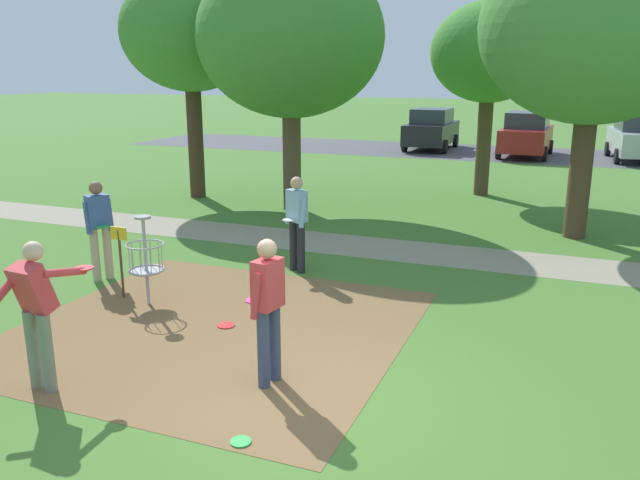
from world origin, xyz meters
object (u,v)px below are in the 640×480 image
Objects in this scene: tree_mid_left at (596,27)px; parked_car_leftmost at (432,129)px; frisbee_near_basket at (241,442)px; tree_mid_right at (291,38)px; player_throwing at (99,225)px; parked_car_center_left at (526,134)px; frisbee_mid_grass at (226,325)px; player_waiting_right at (268,304)px; tree_mid_center at (490,53)px; disc_golf_basket at (143,256)px; tree_near_right at (190,33)px; parked_car_center_right at (638,137)px; player_waiting_left at (297,219)px.

parked_car_leftmost is at bearing 113.12° from tree_mid_left.
frisbee_near_basket is 11.65m from tree_mid_right.
player_throwing is 0.27× the size of tree_mid_right.
parked_car_center_left is (4.76, 13.39, -3.34)m from tree_mid_right.
frisbee_mid_grass is at bearing 122.50° from frisbee_near_basket.
tree_mid_left is 16.44m from parked_car_leftmost.
player_throwing is 1.00× the size of player_waiting_right.
tree_mid_right is (-3.96, 10.09, 4.26)m from frisbee_near_basket.
tree_mid_left is (3.18, 8.49, 3.37)m from player_waiting_right.
tree_mid_center reaches higher than parked_car_leftmost.
disc_golf_basket is 5.63× the size of frisbee_mid_grass.
frisbee_mid_grass is (-1.60, 2.51, 0.00)m from frisbee_near_basket.
parked_car_leftmost is (-0.22, 21.64, 0.17)m from disc_golf_basket.
tree_mid_right reaches higher than tree_mid_center.
tree_near_right reaches higher than parked_car_center_left.
disc_golf_basket is 0.23× the size of tree_near_right.
player_waiting_right is 8.26× the size of frisbee_near_basket.
parked_car_center_left is at bearing 87.20° from player_waiting_right.
tree_mid_right is at bearing -123.45° from parked_car_center_right.
parked_car_center_left reaches higher than player_waiting_right.
tree_mid_left reaches higher than player_waiting_left.
frisbee_mid_grass is (0.09, -2.71, -0.96)m from player_waiting_left.
player_throwing reaches higher than frisbee_near_basket.
parked_car_leftmost reaches higher than disc_golf_basket.
player_throwing is 8.26× the size of frisbee_near_basket.
tree_near_right is at bearing 174.65° from tree_mid_left.
tree_mid_left reaches higher than parked_car_center_left.
parked_car_center_right is (6.75, 18.52, -0.05)m from player_waiting_left.
player_waiting_left is at bearing -65.03° from tree_mid_right.
player_throwing is at bearing -115.19° from tree_mid_center.
player_waiting_left is 9.46m from tree_mid_center.
player_throwing is 5.89m from frisbee_near_basket.
tree_mid_right is 14.79m from parked_car_leftmost.
disc_golf_basket is at bearing -26.70° from player_throwing.
tree_mid_left is (10.04, -0.94, -0.13)m from tree_near_right.
tree_mid_right reaches higher than frisbee_mid_grass.
player_waiting_right reaches higher than frisbee_near_basket.
player_waiting_left is at bearing -110.03° from parked_car_center_right.
disc_golf_basket is 0.33× the size of parked_car_center_left.
parked_car_center_left and parked_car_center_right have the same top height.
player_waiting_right is 0.28× the size of tree_near_right.
tree_mid_center reaches higher than frisbee_mid_grass.
tree_mid_center is at bearing 88.74° from frisbee_near_basket.
parked_car_leftmost is (-3.14, 23.28, -0.05)m from player_waiting_right.
disc_golf_basket is 21.64m from parked_car_leftmost.
player_waiting_left is at bearing -102.85° from tree_mid_center.
player_throwing is 3.35m from player_waiting_left.
player_waiting_right is (1.41, -4.01, 0.00)m from player_waiting_left.
frisbee_near_basket is 13.58m from tree_near_right.
tree_near_right reaches higher than parked_car_leftmost.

